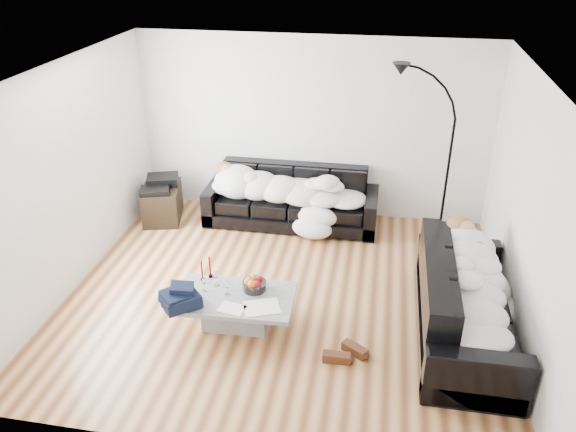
% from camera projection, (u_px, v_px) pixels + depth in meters
% --- Properties ---
extents(ground, '(5.00, 5.00, 0.00)m').
position_uv_depth(ground, '(284.00, 295.00, 6.61)').
color(ground, brown).
rests_on(ground, ground).
extents(wall_back, '(5.00, 0.02, 2.60)m').
position_uv_depth(wall_back, '(312.00, 128.00, 7.97)').
color(wall_back, silver).
rests_on(wall_back, ground).
extents(wall_left, '(0.02, 4.50, 2.60)m').
position_uv_depth(wall_left, '(68.00, 179.00, 6.40)').
color(wall_left, silver).
rests_on(wall_left, ground).
extents(wall_right, '(0.02, 4.50, 2.60)m').
position_uv_depth(wall_right, '(528.00, 215.00, 5.62)').
color(wall_right, silver).
rests_on(wall_right, ground).
extents(ceiling, '(5.00, 5.00, 0.00)m').
position_uv_depth(ceiling, '(283.00, 74.00, 5.40)').
color(ceiling, white).
rests_on(ceiling, ground).
extents(sofa_back, '(2.46, 0.85, 0.80)m').
position_uv_depth(sofa_back, '(291.00, 198.00, 8.03)').
color(sofa_back, black).
rests_on(sofa_back, ground).
extents(sofa_right, '(0.94, 2.20, 0.89)m').
position_uv_depth(sofa_right, '(468.00, 300.00, 5.78)').
color(sofa_right, black).
rests_on(sofa_right, ground).
extents(sleeper_back, '(2.08, 0.72, 0.42)m').
position_uv_depth(sleeper_back, '(291.00, 185.00, 7.88)').
color(sleeper_back, white).
rests_on(sleeper_back, sofa_back).
extents(sleeper_right, '(0.80, 1.89, 0.46)m').
position_uv_depth(sleeper_right, '(471.00, 284.00, 5.68)').
color(sleeper_right, white).
rests_on(sleeper_right, sofa_right).
extents(teal_cushion, '(0.42, 0.38, 0.20)m').
position_uv_depth(teal_cushion, '(459.00, 244.00, 6.25)').
color(teal_cushion, '#0B534A').
rests_on(teal_cushion, sofa_right).
extents(coffee_table, '(1.27, 0.77, 0.36)m').
position_uv_depth(coffee_table, '(236.00, 310.00, 6.06)').
color(coffee_table, '#939699').
rests_on(coffee_table, ground).
extents(fruit_bowl, '(0.32, 0.32, 0.16)m').
position_uv_depth(fruit_bowl, '(254.00, 283.00, 6.05)').
color(fruit_bowl, white).
rests_on(fruit_bowl, coffee_table).
extents(wine_glass_a, '(0.08, 0.08, 0.17)m').
position_uv_depth(wine_glass_a, '(216.00, 279.00, 6.12)').
color(wine_glass_a, white).
rests_on(wine_glass_a, coffee_table).
extents(wine_glass_b, '(0.07, 0.07, 0.15)m').
position_uv_depth(wine_glass_b, '(205.00, 285.00, 6.03)').
color(wine_glass_b, white).
rests_on(wine_glass_b, coffee_table).
extents(wine_glass_c, '(0.08, 0.08, 0.17)m').
position_uv_depth(wine_glass_c, '(227.00, 288.00, 5.96)').
color(wine_glass_c, white).
rests_on(wine_glass_c, coffee_table).
extents(candle_left, '(0.05, 0.05, 0.25)m').
position_uv_depth(candle_left, '(202.00, 271.00, 6.18)').
color(candle_left, maroon).
rests_on(candle_left, coffee_table).
extents(candle_right, '(0.06, 0.06, 0.26)m').
position_uv_depth(candle_right, '(210.00, 267.00, 6.24)').
color(candle_right, maroon).
rests_on(candle_right, coffee_table).
extents(newspaper_a, '(0.44, 0.39, 0.01)m').
position_uv_depth(newspaper_a, '(262.00, 307.00, 5.80)').
color(newspaper_a, silver).
rests_on(newspaper_a, coffee_table).
extents(newspaper_b, '(0.30, 0.24, 0.01)m').
position_uv_depth(newspaper_b, '(232.00, 308.00, 5.78)').
color(newspaper_b, silver).
rests_on(newspaper_b, coffee_table).
extents(navy_jacket, '(0.50, 0.48, 0.20)m').
position_uv_depth(navy_jacket, '(180.00, 291.00, 5.75)').
color(navy_jacket, black).
rests_on(navy_jacket, coffee_table).
extents(shoes, '(0.52, 0.42, 0.11)m').
position_uv_depth(shoes, '(345.00, 353.00, 5.64)').
color(shoes, '#472311').
rests_on(shoes, ground).
extents(av_cabinet, '(0.67, 0.84, 0.51)m').
position_uv_depth(av_cabinet, '(162.00, 203.00, 8.22)').
color(av_cabinet, black).
rests_on(av_cabinet, ground).
extents(stereo, '(0.52, 0.46, 0.13)m').
position_uv_depth(stereo, '(160.00, 183.00, 8.07)').
color(stereo, black).
rests_on(stereo, av_cabinet).
extents(floor_lamp, '(0.82, 0.56, 2.10)m').
position_uv_depth(floor_lamp, '(448.00, 168.00, 7.32)').
color(floor_lamp, black).
rests_on(floor_lamp, ground).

